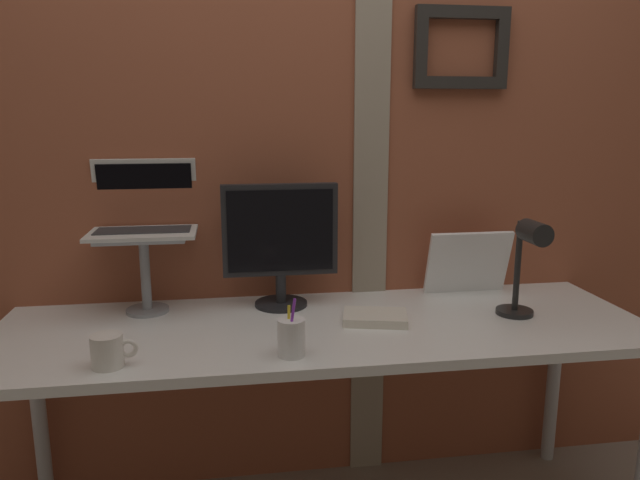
% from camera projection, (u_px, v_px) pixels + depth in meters
% --- Properties ---
extents(brick_wall_back, '(3.52, 0.16, 2.55)m').
position_uv_depth(brick_wall_back, '(311.00, 141.00, 2.14)').
color(brick_wall_back, brown).
rests_on(brick_wall_back, ground_plane).
extents(desk, '(2.04, 0.66, 0.72)m').
position_uv_depth(desk, '(325.00, 345.00, 1.89)').
color(desk, white).
rests_on(desk, ground_plane).
extents(monitor, '(0.39, 0.18, 0.42)m').
position_uv_depth(monitor, '(280.00, 237.00, 2.01)').
color(monitor, black).
rests_on(monitor, desk).
extents(laptop_stand, '(0.28, 0.22, 0.26)m').
position_uv_depth(laptop_stand, '(145.00, 261.00, 1.96)').
color(laptop_stand, gray).
rests_on(laptop_stand, desk).
extents(laptop, '(0.34, 0.26, 0.24)m').
position_uv_depth(laptop, '(144.00, 211.00, 1.99)').
color(laptop, silver).
rests_on(laptop, laptop_stand).
extents(whiteboard_panel, '(0.31, 0.08, 0.24)m').
position_uv_depth(whiteboard_panel, '(468.00, 263.00, 2.17)').
color(whiteboard_panel, white).
rests_on(whiteboard_panel, desk).
extents(desk_lamp, '(0.12, 0.20, 0.33)m').
position_uv_depth(desk_lamp, '(527.00, 259.00, 1.87)').
color(desk_lamp, black).
rests_on(desk_lamp, desk).
extents(pen_cup, '(0.08, 0.08, 0.17)m').
position_uv_depth(pen_cup, '(291.00, 337.00, 1.62)').
color(pen_cup, white).
rests_on(pen_cup, desk).
extents(coffee_mug, '(0.12, 0.08, 0.09)m').
position_uv_depth(coffee_mug, '(108.00, 351.00, 1.55)').
color(coffee_mug, silver).
rests_on(coffee_mug, desk).
extents(paper_clutter_stack, '(0.23, 0.18, 0.03)m').
position_uv_depth(paper_clutter_stack, '(375.00, 317.00, 1.90)').
color(paper_clutter_stack, silver).
rests_on(paper_clutter_stack, desk).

